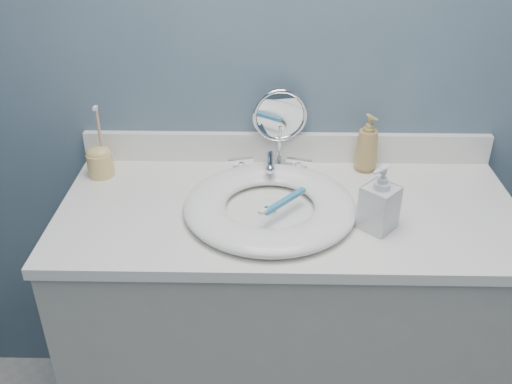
{
  "coord_description": "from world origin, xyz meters",
  "views": [
    {
      "loc": [
        -0.06,
        -0.31,
        1.68
      ],
      "look_at": [
        -0.09,
        0.94,
        0.94
      ],
      "focal_mm": 40.0,
      "sensor_mm": 36.0,
      "label": 1
    }
  ],
  "objects_px": {
    "makeup_mirror": "(280,124)",
    "soap_bottle_clear": "(380,198)",
    "soap_bottle_amber": "(367,143)",
    "toothbrush_holder": "(100,160)"
  },
  "relations": [
    {
      "from": "makeup_mirror",
      "to": "soap_bottle_clear",
      "type": "height_order",
      "value": "makeup_mirror"
    },
    {
      "from": "soap_bottle_clear",
      "to": "soap_bottle_amber",
      "type": "bearing_deg",
      "value": 129.89
    },
    {
      "from": "soap_bottle_clear",
      "to": "toothbrush_holder",
      "type": "distance_m",
      "value": 0.8
    },
    {
      "from": "soap_bottle_clear",
      "to": "toothbrush_holder",
      "type": "relative_size",
      "value": 0.81
    },
    {
      "from": "makeup_mirror",
      "to": "toothbrush_holder",
      "type": "distance_m",
      "value": 0.53
    },
    {
      "from": "soap_bottle_clear",
      "to": "toothbrush_holder",
      "type": "height_order",
      "value": "toothbrush_holder"
    },
    {
      "from": "makeup_mirror",
      "to": "soap_bottle_amber",
      "type": "relative_size",
      "value": 1.38
    },
    {
      "from": "makeup_mirror",
      "to": "soap_bottle_amber",
      "type": "height_order",
      "value": "makeup_mirror"
    },
    {
      "from": "soap_bottle_clear",
      "to": "makeup_mirror",
      "type": "bearing_deg",
      "value": 168.12
    },
    {
      "from": "makeup_mirror",
      "to": "soap_bottle_clear",
      "type": "bearing_deg",
      "value": -61.01
    }
  ]
}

